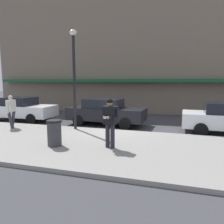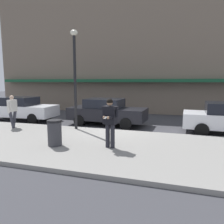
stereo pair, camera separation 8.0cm
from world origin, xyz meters
The scene contains 10 objects.
ground_plane centered at (0.00, 0.00, 0.00)m, with size 80.00×80.00×0.00m, color #3D3D42.
sidewalk centered at (1.00, -2.85, 0.07)m, with size 32.00×5.30×0.14m, color gray.
curb_paint_line centered at (1.00, 0.05, 0.00)m, with size 28.00×0.12×0.01m, color silver.
storefront_facade centered at (1.00, 8.49, 5.40)m, with size 28.00×4.70×10.82m.
parked_sedan_near centered at (-6.72, 1.13, 0.79)m, with size 4.55×2.03×1.54m.
parked_sedan_mid centered at (-0.94, 1.43, 0.79)m, with size 4.59×2.11×1.54m.
man_texting_on_phone centered at (0.74, -3.19, 1.25)m, with size 0.64×0.62×1.81m.
pedestrian_in_light_coat centered at (-5.17, -1.38, 1.11)m, with size 0.34×0.60×1.70m.
street_lamp_post centered at (-1.90, -0.65, 3.14)m, with size 0.36×0.36×4.88m.
trash_bin centered at (-1.33, -3.55, 0.63)m, with size 0.55×0.55×0.98m.
Camera 2 is at (3.12, -10.56, 2.56)m, focal length 35.00 mm.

